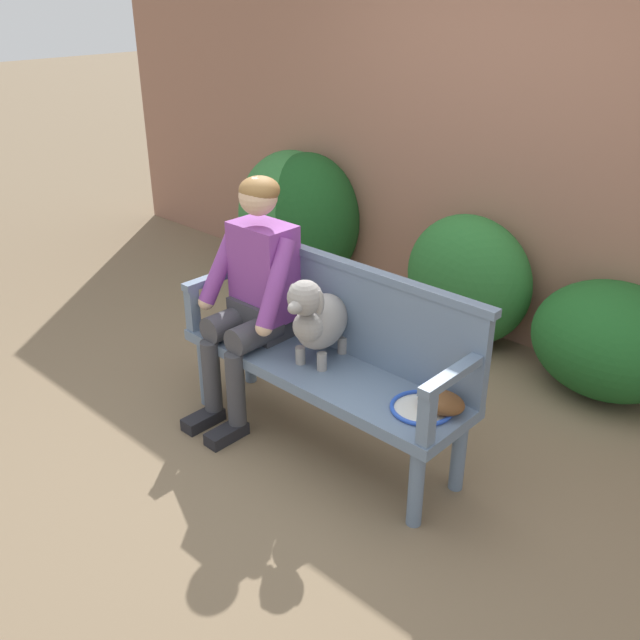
{
  "coord_description": "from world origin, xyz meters",
  "views": [
    {
      "loc": [
        2.11,
        -2.26,
        2.23
      ],
      "look_at": [
        0.0,
        0.0,
        0.72
      ],
      "focal_mm": 39.42,
      "sensor_mm": 36.0,
      "label": 1
    }
  ],
  "objects_px": {
    "garden_bench": "(320,375)",
    "dog_on_bench": "(317,318)",
    "person_seated": "(254,290)",
    "baseball_glove": "(441,402)",
    "tennis_racket": "(422,404)"
  },
  "relations": [
    {
      "from": "garden_bench",
      "to": "dog_on_bench",
      "type": "xyz_separation_m",
      "value": [
        -0.03,
        0.02,
        0.31
      ]
    },
    {
      "from": "dog_on_bench",
      "to": "tennis_racket",
      "type": "distance_m",
      "value": 0.68
    },
    {
      "from": "garden_bench",
      "to": "dog_on_bench",
      "type": "bearing_deg",
      "value": 154.88
    },
    {
      "from": "baseball_glove",
      "to": "dog_on_bench",
      "type": "bearing_deg",
      "value": 174.93
    },
    {
      "from": "dog_on_bench",
      "to": "tennis_racket",
      "type": "bearing_deg",
      "value": 1.89
    },
    {
      "from": "garden_bench",
      "to": "person_seated",
      "type": "height_order",
      "value": "person_seated"
    },
    {
      "from": "garden_bench",
      "to": "tennis_racket",
      "type": "distance_m",
      "value": 0.61
    },
    {
      "from": "garden_bench",
      "to": "dog_on_bench",
      "type": "relative_size",
      "value": 3.38
    },
    {
      "from": "garden_bench",
      "to": "baseball_glove",
      "type": "height_order",
      "value": "baseball_glove"
    },
    {
      "from": "person_seated",
      "to": "baseball_glove",
      "type": "height_order",
      "value": "person_seated"
    },
    {
      "from": "person_seated",
      "to": "baseball_glove",
      "type": "distance_m",
      "value": 1.19
    },
    {
      "from": "tennis_racket",
      "to": "baseball_glove",
      "type": "height_order",
      "value": "baseball_glove"
    },
    {
      "from": "garden_bench",
      "to": "tennis_racket",
      "type": "height_order",
      "value": "tennis_racket"
    },
    {
      "from": "dog_on_bench",
      "to": "person_seated",
      "type": "bearing_deg",
      "value": -176.98
    },
    {
      "from": "person_seated",
      "to": "tennis_racket",
      "type": "xyz_separation_m",
      "value": [
        1.08,
        0.04,
        -0.26
      ]
    }
  ]
}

